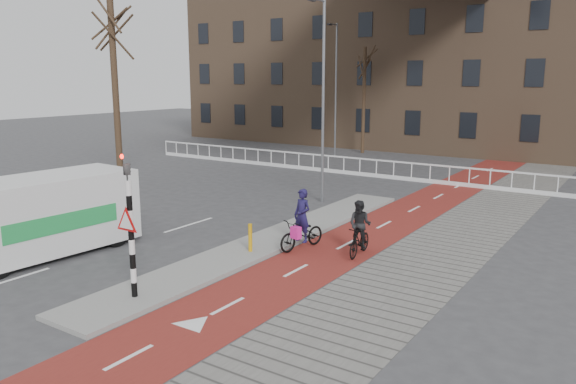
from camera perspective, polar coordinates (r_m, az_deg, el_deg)
The scene contains 15 objects.
ground at distance 15.36m, azimuth -8.10°, elevation -8.98°, with size 120.00×120.00×0.00m, color #38383A.
bike_lane at distance 22.85m, azimuth 11.77°, elevation -2.20°, with size 2.50×60.00×0.01m, color maroon.
sidewalk at distance 22.00m, azimuth 18.55°, elevation -3.10°, with size 3.00×60.00×0.01m, color slate.
curb_island at distance 18.72m, azimuth -1.54°, elevation -4.86°, with size 1.80×16.00×0.12m, color gray.
traffic_signal at distance 13.83m, azimuth -15.78°, elevation -2.99°, with size 0.80×0.80×3.68m.
bollard at distance 17.23m, azimuth -3.86°, elevation -4.64°, with size 0.12×0.12×0.87m, color #CA900B.
cyclist_near at distance 17.74m, azimuth 1.43°, elevation -3.79°, with size 1.02×1.94×1.93m.
cyclist_far at distance 17.22m, azimuth 7.30°, elevation -4.14°, with size 0.77×1.60×1.71m.
van at distance 18.55m, azimuth -23.86°, elevation -2.15°, with size 2.65×5.78×2.42m.
railing at distance 31.71m, azimuth 5.68°, elevation 2.40°, with size 28.00×0.10×0.99m.
townhouse_row at distance 44.56m, azimuth 17.68°, elevation 14.26°, with size 46.00×10.00×15.90m.
tree_left at distance 28.14m, azimuth -17.11°, elevation 9.41°, with size 0.31×0.31×9.05m, color #332416.
tree_mid at distance 40.38m, azimuth 7.70°, elevation 9.17°, with size 0.24×0.24×7.39m, color #332416.
streetlight_near at distance 24.05m, azimuth 3.59°, elevation 8.93°, with size 0.12×0.12×8.49m, color slate.
streetlight_left at distance 38.28m, azimuth 4.88°, elevation 10.15°, with size 0.12×0.12×8.79m, color slate.
Camera 1 is at (9.67, -10.65, 5.38)m, focal length 35.00 mm.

